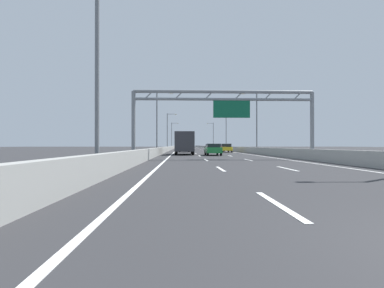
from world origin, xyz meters
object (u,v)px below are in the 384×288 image
object	(u,v)px
streetlamp_left_distant	(172,134)
streetlamp_right_distant	(213,134)
streetlamp_left_near	(102,54)
box_truck	(184,142)
streetlamp_right_far	(225,129)
silver_car	(184,148)
streetlamp_left_mid	(158,118)
black_car	(209,147)
sign_gantry	(225,106)
streetlamp_left_far	(168,129)
yellow_car	(226,148)
white_car	(219,148)
streetlamp_right_mid	(255,118)
green_car	(213,149)
red_car	(183,147)

from	to	relation	value
streetlamp_left_distant	streetlamp_right_distant	world-z (taller)	same
streetlamp_left_near	box_truck	world-z (taller)	streetlamp_left_near
streetlamp_right_far	silver_car	xyz separation A→B (m)	(-10.90, -22.01, -4.62)
streetlamp_left_mid	black_car	bearing A→B (deg)	72.21
streetlamp_right_far	black_car	world-z (taller)	streetlamp_right_far
sign_gantry	black_car	xyz separation A→B (m)	(3.38, 51.42, -4.08)
streetlamp_left_far	yellow_car	size ratio (longest dim) A/B	2.12
streetlamp_left_far	white_car	xyz separation A→B (m)	(11.16, -16.28, -4.63)
yellow_car	silver_car	bearing A→B (deg)	165.05
streetlamp_right_mid	green_car	distance (m)	12.16
streetlamp_right_mid	black_car	bearing A→B (deg)	96.68
streetlamp_left_far	black_car	bearing A→B (deg)	18.82
streetlamp_left_far	red_car	xyz separation A→B (m)	(4.02, 15.85, -4.62)
red_car	box_truck	xyz separation A→B (m)	(-0.10, -51.28, 0.87)
red_car	black_car	bearing A→B (deg)	-60.29
streetlamp_right_distant	box_truck	distance (m)	66.80
streetlamp_left_distant	red_car	xyz separation A→B (m)	(4.02, -14.50, -4.62)
streetlamp_left_far	green_car	world-z (taller)	streetlamp_left_far
streetlamp_right_far	white_car	size ratio (longest dim) A/B	2.15
black_car	red_car	distance (m)	13.96
sign_gantry	silver_car	world-z (taller)	sign_gantry
green_car	streetlamp_right_far	bearing A→B (deg)	79.05
streetlamp_left_distant	green_car	world-z (taller)	streetlamp_left_distant
streetlamp_left_mid	box_truck	bearing A→B (deg)	-52.35
green_car	streetlamp_left_near	bearing A→B (deg)	-108.71
streetlamp_left_mid	black_car	world-z (taller)	streetlamp_left_mid
streetlamp_left_mid	yellow_car	world-z (taller)	streetlamp_left_mid
streetlamp_left_mid	streetlamp_left_far	xyz separation A→B (m)	(0.00, 30.35, 0.00)
silver_car	box_truck	size ratio (longest dim) A/B	0.58
sign_gantry	red_car	bearing A→B (deg)	93.19
yellow_car	box_truck	bearing A→B (deg)	-122.71
streetlamp_left_mid	box_truck	distance (m)	7.44
streetlamp_left_far	yellow_car	world-z (taller)	streetlamp_left_far
green_car	silver_car	bearing A→B (deg)	101.51
sign_gantry	streetlamp_right_mid	bearing A→B (deg)	66.98
silver_car	yellow_car	xyz separation A→B (m)	(7.26, -1.94, -0.01)
streetlamp_right_far	box_truck	distance (m)	37.29
streetlamp_left_near	streetlamp_right_far	world-z (taller)	same
green_car	yellow_car	size ratio (longest dim) A/B	1.00
red_car	sign_gantry	bearing A→B (deg)	-86.81
silver_car	red_car	xyz separation A→B (m)	(-0.02, 37.86, -0.00)
black_car	streetlamp_left_mid	bearing A→B (deg)	-107.79
yellow_car	streetlamp_right_distant	bearing A→B (deg)	86.17
sign_gantry	streetlamp_left_mid	distance (m)	18.93
streetlamp_right_mid	streetlamp_right_distant	size ratio (longest dim) A/B	1.00
streetlamp_left_mid	streetlamp_right_distant	world-z (taller)	same
streetlamp_left_distant	box_truck	world-z (taller)	streetlamp_left_distant
streetlamp_left_near	box_truck	distance (m)	25.84
streetlamp_left_far	silver_car	bearing A→B (deg)	-79.61
sign_gantry	yellow_car	size ratio (longest dim) A/B	3.77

